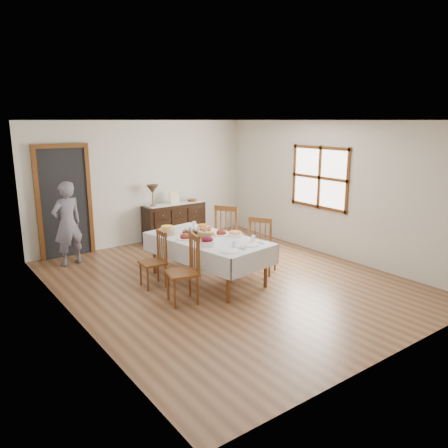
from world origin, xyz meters
TOP-DOWN VIEW (x-y plane):
  - ground at (0.00, 0.00)m, footprint 6.00×6.00m
  - room_shell at (-0.15, 0.42)m, footprint 5.02×6.02m
  - dining_table at (-0.24, 0.23)m, footprint 1.39×2.25m
  - chair_left_near at (-1.01, -0.34)m, footprint 0.51×0.51m
  - chair_left_far at (-1.07, 0.49)m, footprint 0.40×0.40m
  - chair_right_near at (0.71, -0.05)m, footprint 0.58×0.58m
  - chair_right_far at (0.59, 0.75)m, footprint 0.64×0.64m
  - sideboard at (0.56, 2.72)m, footprint 1.36×0.50m
  - person at (-1.84, 2.38)m, footprint 0.58×0.45m
  - bread_basket at (-0.24, 0.27)m, footprint 0.28×0.28m
  - egg_basket at (-0.31, 0.62)m, footprint 0.29×0.29m
  - ham_platter_a at (-0.56, 0.39)m, footprint 0.29×0.29m
  - ham_platter_b at (0.07, 0.26)m, footprint 0.31×0.31m
  - beet_bowl at (-0.50, -0.15)m, footprint 0.23×0.23m
  - carrot_bowl at (0.01, 0.73)m, footprint 0.22×0.22m
  - pineapple_bowl at (-0.65, 0.83)m, footprint 0.26×0.26m
  - casserole_dish at (0.21, 0.07)m, footprint 0.23×0.23m
  - butter_dish at (-0.35, 0.03)m, footprint 0.15×0.11m
  - setting_left at (-0.33, -0.55)m, footprint 0.44×0.31m
  - setting_right at (0.11, -0.48)m, footprint 0.44×0.31m
  - glass_far_a at (-0.54, 0.91)m, footprint 0.07×0.07m
  - glass_far_b at (0.01, 1.03)m, footprint 0.07×0.07m
  - runner at (0.60, 2.71)m, footprint 1.30×0.35m
  - table_lamp at (0.06, 2.72)m, footprint 0.26×0.26m
  - picture_frame at (0.57, 2.69)m, footprint 0.22×0.08m
  - deco_bowl at (1.02, 2.70)m, footprint 0.20×0.20m

SIDE VIEW (x-z plane):
  - ground at x=0.00m, z-range 0.00..0.00m
  - sideboard at x=0.56m, z-range 0.00..0.82m
  - chair_left_far at x=-1.07m, z-range 0.01..0.90m
  - chair_left_near at x=-1.01m, z-range 0.01..1.02m
  - chair_right_near at x=0.71m, z-range 0.01..1.02m
  - chair_right_far at x=0.59m, z-range 0.01..1.11m
  - dining_table at x=-0.24m, z-range 0.27..1.00m
  - setting_left at x=-0.33m, z-range 0.70..0.80m
  - setting_right at x=0.11m, z-range 0.70..0.80m
  - ham_platter_b at x=0.07m, z-range 0.70..0.81m
  - ham_platter_a at x=-0.56m, z-range 0.70..0.81m
  - egg_basket at x=-0.31m, z-range 0.71..0.81m
  - casserole_dish at x=0.21m, z-range 0.72..0.80m
  - butter_dish at x=-0.35m, z-range 0.73..0.80m
  - carrot_bowl at x=0.01m, z-range 0.72..0.81m
  - glass_far_b at x=0.01m, z-range 0.73..0.81m
  - glass_far_a at x=-0.54m, z-range 0.73..0.83m
  - pineapple_bowl at x=-0.65m, z-range 0.72..0.86m
  - beet_bowl at x=-0.50m, z-range 0.72..0.87m
  - bread_basket at x=-0.24m, z-range 0.71..0.89m
  - runner at x=0.60m, z-range 0.82..0.83m
  - person at x=-1.84m, z-range 0.00..1.65m
  - deco_bowl at x=1.02m, z-range 0.82..0.88m
  - picture_frame at x=0.57m, z-range 0.82..1.10m
  - table_lamp at x=0.06m, z-range 0.94..1.40m
  - room_shell at x=-0.15m, z-range 0.32..2.97m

